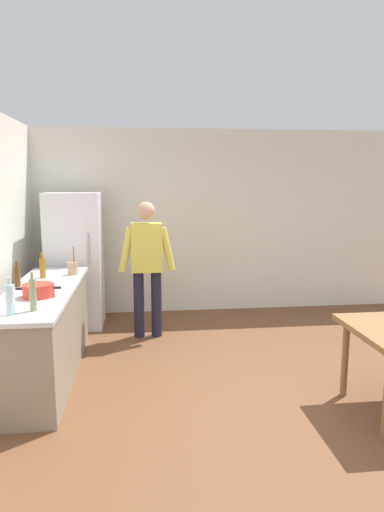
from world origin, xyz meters
name	(u,v)px	position (x,y,z in m)	size (l,w,h in m)	color
ground_plane	(259,403)	(0.00, 0.00, 0.00)	(14.00, 14.00, 0.00)	brown
wall_back	(209,222)	(0.00, 3.00, 1.35)	(6.40, 0.12, 2.70)	silver
kitchen_counter	(44,333)	(-2.00, 0.80, 0.45)	(0.64, 2.20, 0.90)	gray
refrigerator	(75,260)	(-1.90, 2.40, 0.90)	(0.70, 0.67, 1.80)	white
person	(147,260)	(-0.95, 1.85, 0.98)	(0.70, 0.22, 1.70)	#1E1E2D
cooking_pot	(39,290)	(-1.95, 0.49, 0.96)	(0.40, 0.28, 0.12)	red
utensil_jar	(73,268)	(-1.79, 1.46, 0.98)	(0.11, 0.11, 0.32)	tan
bottle_water_clear	(10,299)	(-2.05, -0.06, 1.03)	(0.07, 0.07, 0.30)	silver
bottle_vinegar_tall	(33,294)	(-1.89, 0.03, 1.04)	(0.06, 0.06, 0.32)	gray
bottle_oil_amber	(43,267)	(-2.09, 1.32, 1.02)	(0.06, 0.06, 0.28)	#996619
bottle_beer_brown	(17,276)	(-2.26, 0.93, 1.01)	(0.06, 0.06, 0.26)	#5B3314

